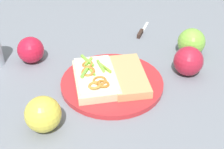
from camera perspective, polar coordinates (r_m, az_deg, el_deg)
ground_plane at (r=0.82m, az=-0.00°, el=-1.91°), size 2.00×2.00×0.00m
plate at (r=0.81m, az=-0.00°, el=-1.53°), size 0.26×0.26×0.01m
sandwich at (r=0.79m, az=-3.01°, el=-0.57°), size 0.19×0.17×0.04m
bread_slice_side at (r=0.81m, az=2.92°, el=-0.22°), size 0.19×0.16×0.02m
apple_0 at (r=0.95m, az=14.15°, el=5.71°), size 0.09×0.09×0.08m
apple_1 at (r=0.69m, az=-12.34°, el=-7.01°), size 0.11×0.11×0.08m
apple_2 at (r=0.86m, az=13.62°, el=2.37°), size 0.11×0.11×0.08m
apple_3 at (r=0.92m, az=-14.47°, el=4.31°), size 0.09×0.09×0.07m
knife at (r=1.06m, az=5.38°, el=7.75°), size 0.07×0.11×0.01m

